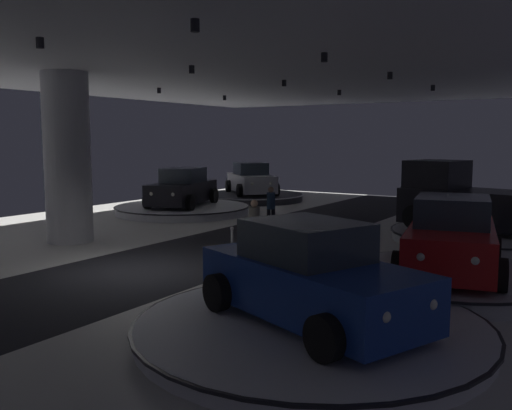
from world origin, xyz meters
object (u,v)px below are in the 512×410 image
object	(u,v)px
column_left	(67,158)
visitor_walking_far	(271,205)
display_car_near_right	(310,277)
display_platform_far_right	(483,236)
display_platform_deep_left	(251,197)
display_car_deep_left	(251,180)
display_platform_mid_right	(450,279)
visitor_walking_near	(254,223)
display_platform_far_left	(182,209)
display_car_far_left	(182,189)
display_platform_near_right	(311,328)
pickup_truck_far_right	(475,202)
display_car_mid_right	(451,238)

from	to	relation	value
column_left	visitor_walking_far	world-z (taller)	column_left
display_car_near_right	visitor_walking_far	bearing A→B (deg)	124.06
column_left	display_platform_far_right	size ratio (longest dim) A/B	0.92
display_platform_deep_left	display_car_deep_left	size ratio (longest dim) A/B	1.33
display_car_deep_left	visitor_walking_far	world-z (taller)	display_car_deep_left
display_platform_mid_right	display_platform_deep_left	bearing A→B (deg)	136.69
display_platform_mid_right	visitor_walking_near	distance (m)	5.95
display_platform_far_left	visitor_walking_near	distance (m)	9.48
display_car_far_left	display_platform_deep_left	xyz separation A→B (m)	(-0.28, 6.21, -0.92)
column_left	display_platform_deep_left	xyz separation A→B (m)	(-1.65, 13.62, -2.55)
display_platform_far_left	display_platform_near_right	bearing A→B (deg)	-42.69
display_car_far_left	visitor_walking_near	distance (m)	9.48
display_platform_deep_left	display_car_near_right	distance (m)	21.38
pickup_truck_far_right	display_car_mid_right	size ratio (longest dim) A/B	1.26
display_car_deep_left	visitor_walking_far	xyz separation A→B (m)	(5.94, -7.86, -0.23)
visitor_walking_far	visitor_walking_near	bearing A→B (deg)	-65.45
display_platform_mid_right	display_car_far_left	bearing A→B (deg)	153.54
display_car_mid_right	visitor_walking_far	distance (m)	9.20
display_car_far_left	display_car_near_right	world-z (taller)	display_car_far_left
display_platform_deep_left	display_car_near_right	size ratio (longest dim) A/B	1.25
display_car_near_right	display_platform_mid_right	size ratio (longest dim) A/B	0.93
display_platform_mid_right	visitor_walking_near	world-z (taller)	visitor_walking_near
display_platform_far_right	display_car_mid_right	distance (m)	6.66
display_platform_far_left	visitor_walking_far	bearing A→B (deg)	-15.82
display_platform_deep_left	pickup_truck_far_right	size ratio (longest dim) A/B	1.02
display_platform_far_right	display_platform_mid_right	bearing A→B (deg)	-85.91
display_car_deep_left	display_platform_near_right	distance (m)	21.45
display_car_near_right	display_car_mid_right	bearing A→B (deg)	74.74
display_platform_far_left	display_car_far_left	size ratio (longest dim) A/B	1.34
column_left	display_car_far_left	size ratio (longest dim) A/B	1.21
display_car_near_right	display_car_mid_right	size ratio (longest dim) A/B	1.02
display_platform_deep_left	visitor_walking_far	size ratio (longest dim) A/B	3.60
column_left	display_platform_deep_left	distance (m)	13.95
display_platform_far_right	display_platform_near_right	xyz separation A→B (m)	(-0.75, -11.17, -0.03)
column_left	visitor_walking_near	distance (m)	6.63
pickup_truck_far_right	visitor_walking_far	size ratio (longest dim) A/B	3.53
display_platform_mid_right	display_car_mid_right	bearing A→B (deg)	101.33
display_car_deep_left	display_platform_far_left	bearing A→B (deg)	-87.11
display_car_near_right	visitor_walking_near	distance (m)	7.11
display_car_near_right	pickup_truck_far_right	bearing A→B (deg)	87.61
display_platform_far_right	pickup_truck_far_right	world-z (taller)	pickup_truck_far_right
visitor_walking_near	display_car_mid_right	bearing A→B (deg)	-8.34
pickup_truck_far_right	display_car_mid_right	xyz separation A→B (m)	(0.78, -6.64, -0.14)
display_platform_near_right	display_platform_deep_left	bearing A→B (deg)	125.47
display_car_deep_left	display_car_far_left	bearing A→B (deg)	-87.18
display_platform_far_right	pickup_truck_far_right	xyz separation A→B (m)	(-0.31, 0.06, 1.08)
display_platform_deep_left	visitor_walking_near	world-z (taller)	visitor_walking_near
display_platform_far_left	display_car_deep_left	distance (m)	6.34
display_car_mid_right	display_car_far_left	bearing A→B (deg)	153.63
display_platform_deep_left	visitor_walking_far	xyz separation A→B (m)	(5.91, -7.84, 0.70)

